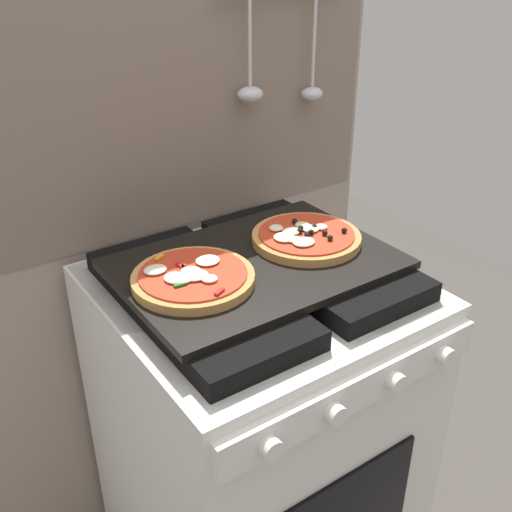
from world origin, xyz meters
The scene contains 5 objects.
kitchen_backsplash centered at (0.00, 0.33, 0.79)m, with size 1.10×0.09×1.55m.
stove centered at (0.00, 0.00, 0.45)m, with size 0.60×0.64×0.90m.
baking_tray centered at (0.00, 0.00, 0.91)m, with size 0.54×0.38×0.02m, color black.
pizza_left centered at (-0.15, -0.01, 0.93)m, with size 0.23×0.23×0.03m.
pizza_right centered at (0.13, 0.01, 0.93)m, with size 0.23×0.23×0.03m.
Camera 1 is at (-0.60, -0.87, 1.49)m, focal length 42.03 mm.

